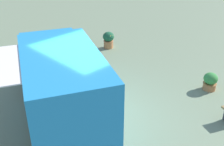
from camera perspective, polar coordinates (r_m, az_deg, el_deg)
name	(u,v)px	position (r m, az deg, el deg)	size (l,w,h in m)	color
ground_plane	(93,116)	(8.94, -3.90, -8.92)	(40.00, 40.00, 0.00)	gray
food_truck	(60,85)	(8.42, -10.60, -2.43)	(5.87, 4.43, 2.43)	#248FD6
planter_flowering_near	(108,39)	(13.82, -0.73, 6.96)	(0.56, 0.56, 0.83)	#B77545
planter_flowering_far	(210,81)	(10.77, 19.62, -1.61)	(0.51, 0.51, 0.68)	#AC6C3F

